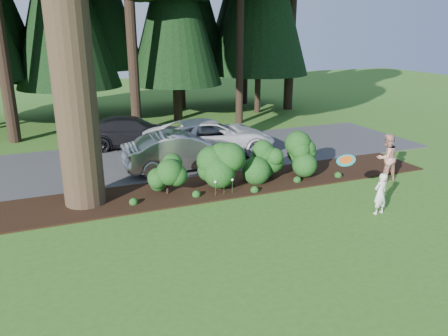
# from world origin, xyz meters

# --- Properties ---
(ground) EXTENTS (80.00, 80.00, 0.00)m
(ground) POSITION_xyz_m (0.00, 0.00, 0.00)
(ground) COLOR #32621C
(ground) RESTS_ON ground
(mulch_bed) EXTENTS (16.00, 2.50, 0.05)m
(mulch_bed) POSITION_xyz_m (0.00, 3.25, 0.03)
(mulch_bed) COLOR black
(mulch_bed) RESTS_ON ground
(driveway) EXTENTS (22.00, 6.00, 0.03)m
(driveway) POSITION_xyz_m (0.00, 7.50, 0.01)
(driveway) COLOR #38383A
(driveway) RESTS_ON ground
(shrub_row) EXTENTS (6.53, 1.60, 1.61)m
(shrub_row) POSITION_xyz_m (0.77, 3.14, 0.81)
(shrub_row) COLOR #153B12
(shrub_row) RESTS_ON ground
(lily_cluster) EXTENTS (0.69, 0.09, 0.57)m
(lily_cluster) POSITION_xyz_m (-0.30, 2.40, 0.50)
(lily_cluster) COLOR #153B12
(lily_cluster) RESTS_ON ground
(car_silver_wagon) EXTENTS (4.53, 1.60, 1.49)m
(car_silver_wagon) POSITION_xyz_m (-0.75, 5.53, 0.77)
(car_silver_wagon) COLOR #A6A6AB
(car_silver_wagon) RESTS_ON driveway
(car_white_suv) EXTENTS (5.77, 2.89, 1.57)m
(car_white_suv) POSITION_xyz_m (0.98, 7.07, 0.81)
(car_white_suv) COLOR silver
(car_white_suv) RESTS_ON driveway
(car_dark_suv) EXTENTS (5.05, 2.80, 1.39)m
(car_dark_suv) POSITION_xyz_m (-1.83, 9.80, 0.72)
(car_dark_suv) COLOR black
(car_dark_suv) RESTS_ON driveway
(child) EXTENTS (0.49, 0.35, 1.27)m
(child) POSITION_xyz_m (3.42, -0.71, 0.63)
(child) COLOR white
(child) RESTS_ON ground
(adult) EXTENTS (0.87, 0.70, 1.73)m
(adult) POSITION_xyz_m (5.67, 1.58, 0.87)
(adult) COLOR #B22C17
(adult) RESTS_ON ground
(frisbee) EXTENTS (0.54, 0.53, 0.30)m
(frisbee) POSITION_xyz_m (2.25, -0.48, 1.73)
(frisbee) COLOR teal
(frisbee) RESTS_ON ground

